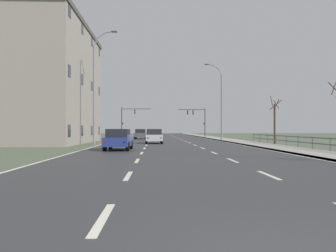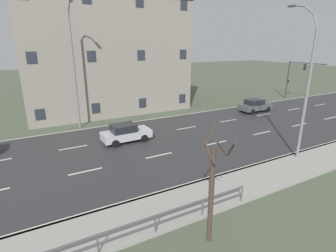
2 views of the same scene
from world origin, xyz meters
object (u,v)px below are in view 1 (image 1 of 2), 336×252
object	(u,v)px
street_lamp_midground	(220,103)
car_near_left	(119,139)
brick_building	(32,84)
traffic_signal_left	(128,117)
car_far_left	(141,134)
traffic_signal_right	(198,117)
street_lamp_left_bank	(95,89)
car_distant	(154,136)

from	to	relation	value
street_lamp_midground	car_near_left	bearing A→B (deg)	-118.50
street_lamp_midground	brick_building	xyz separation A→B (m)	(-22.89, -7.69, 1.48)
traffic_signal_left	car_far_left	world-z (taller)	traffic_signal_left
traffic_signal_right	car_far_left	size ratio (longest dim) A/B	1.34
traffic_signal_right	traffic_signal_left	xyz separation A→B (m)	(-13.38, 0.22, -0.04)
street_lamp_left_bank	car_distant	bearing A→B (deg)	24.70
street_lamp_midground	traffic_signal_left	xyz separation A→B (m)	(-14.25, 18.31, -1.39)
street_lamp_midground	traffic_signal_right	size ratio (longest dim) A/B	1.91
traffic_signal_right	traffic_signal_left	size ratio (longest dim) A/B	0.98
car_distant	brick_building	size ratio (longest dim) A/B	0.22
car_near_left	traffic_signal_left	bearing A→B (deg)	95.38
car_far_left	car_near_left	distance (m)	29.09
street_lamp_left_bank	car_far_left	size ratio (longest dim) A/B	2.77
street_lamp_left_bank	street_lamp_midground	bearing A→B (deg)	39.93
brick_building	traffic_signal_left	bearing A→B (deg)	71.62
street_lamp_midground	car_distant	size ratio (longest dim) A/B	2.56
car_far_left	brick_building	xyz separation A→B (m)	(-11.58, -15.34, 5.85)
traffic_signal_right	car_far_left	distance (m)	15.07
street_lamp_left_bank	car_near_left	distance (m)	10.67
street_lamp_left_bank	car_distant	size ratio (longest dim) A/B	2.76
traffic_signal_right	car_distant	xyz separation A→B (m)	(-8.21, -27.89, -3.03)
street_lamp_midground	car_far_left	distance (m)	14.33
street_lamp_midground	car_distant	distance (m)	14.05
traffic_signal_left	car_far_left	distance (m)	11.46
car_near_left	street_lamp_midground	bearing A→B (deg)	63.13
street_lamp_left_bank	brick_building	bearing A→B (deg)	148.98
traffic_signal_left	car_near_left	distance (m)	39.95
traffic_signal_right	car_far_left	world-z (taller)	traffic_signal_right
street_lamp_left_bank	brick_building	xyz separation A→B (m)	(-7.97, 4.79, 1.05)
traffic_signal_right	traffic_signal_left	world-z (taller)	traffic_signal_left
traffic_signal_right	traffic_signal_left	distance (m)	13.38
car_near_left	brick_building	world-z (taller)	brick_building
traffic_signal_right	car_distant	world-z (taller)	traffic_signal_right
street_lamp_left_bank	car_near_left	size ratio (longest dim) A/B	2.75
street_lamp_left_bank	car_distant	distance (m)	8.02
traffic_signal_left	car_distant	bearing A→B (deg)	-79.57
street_lamp_midground	traffic_signal_left	distance (m)	23.25
street_lamp_midground	car_distant	bearing A→B (deg)	-132.81
car_near_left	traffic_signal_right	bearing A→B (deg)	76.39
traffic_signal_left	traffic_signal_right	bearing A→B (deg)	-0.93
traffic_signal_left	car_near_left	bearing A→B (deg)	-86.24
street_lamp_left_bank	car_far_left	world-z (taller)	street_lamp_left_bank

